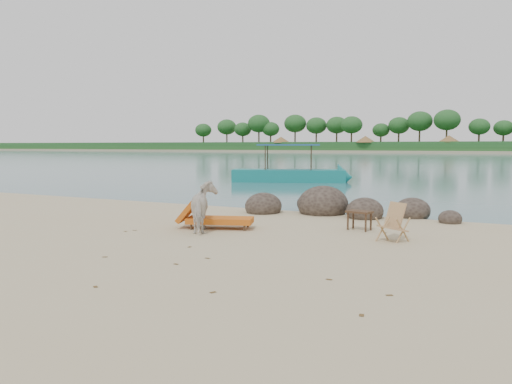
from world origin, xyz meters
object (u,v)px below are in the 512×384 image
cow (205,208)px  side_table (359,222)px  deck_chair (393,224)px  boulders (332,208)px  lounge_chair (220,217)px  boat_near (289,151)px

cow → side_table: size_ratio=2.41×
side_table → deck_chair: size_ratio=0.71×
boulders → lounge_chair: size_ratio=3.06×
deck_chair → boulders: bearing=161.3°
cow → deck_chair: (4.35, 0.70, -0.19)m
deck_chair → side_table: bearing=169.5°
boat_near → deck_chair: bearing=-80.1°
boulders → side_table: (1.52, -2.55, 0.02)m
cow → lounge_chair: 0.59m
lounge_chair → boat_near: boat_near is taller
boulders → boat_near: (-6.83, 12.76, 1.58)m
deck_chair → boat_near: 18.93m
cow → lounge_chair: (0.13, 0.50, -0.30)m
side_table → lounge_chair: size_ratio=0.29×
cow → boat_near: bearing=-105.0°
side_table → deck_chair: deck_chair is taller
cow → boat_near: (-5.01, 17.10, 1.20)m
boulders → boat_near: boat_near is taller
lounge_chair → side_table: bearing=3.0°
boulders → deck_chair: bearing=-55.1°
deck_chair → lounge_chair: bearing=-140.8°
side_table → boulders: bearing=132.3°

